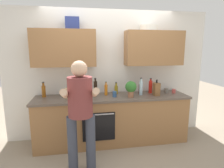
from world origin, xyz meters
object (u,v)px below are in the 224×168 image
at_px(cup_stoneware, 166,91).
at_px(potted_herb, 131,88).
at_px(bottle_wine, 140,89).
at_px(bottle_syrup, 44,91).
at_px(bottle_hotsauce, 150,87).
at_px(cup_tea, 115,94).
at_px(bottle_oil, 116,89).
at_px(grocery_bag_bread, 72,93).
at_px(person_standing, 81,108).
at_px(bottle_vinegar, 73,94).
at_px(bottle_water, 141,88).
at_px(cup_ceramic, 174,91).
at_px(bottle_juice, 106,90).
at_px(bottle_soy, 95,88).
at_px(knife_block, 156,89).

xyz_separation_m(cup_stoneware, potted_herb, (-0.78, -0.18, 0.12)).
relative_size(bottle_wine, cup_stoneware, 2.35).
bearing_deg(bottle_wine, bottle_syrup, 178.03).
height_order(bottle_hotsauce, cup_tea, bottle_hotsauce).
relative_size(bottle_hotsauce, bottle_wine, 1.23).
xyz_separation_m(bottle_oil, cup_stoneware, (0.99, -0.12, -0.04)).
bearing_deg(cup_tea, grocery_bag_bread, 171.94).
xyz_separation_m(person_standing, bottle_vinegar, (-0.11, 0.61, 0.07)).
bearing_deg(bottle_water, cup_stoneware, 6.21).
relative_size(bottle_hotsauce, grocery_bag_bread, 1.28).
bearing_deg(cup_ceramic, bottle_hotsauce, 168.74).
relative_size(bottle_juice, cup_stoneware, 2.51).
distance_m(bottle_vinegar, grocery_bag_bread, 0.24).
bearing_deg(grocery_bag_bread, bottle_hotsauce, 2.62).
relative_size(bottle_wine, bottle_syrup, 0.87).
height_order(bottle_water, potted_herb, bottle_water).
bearing_deg(cup_stoneware, potted_herb, -166.83).
relative_size(bottle_juice, bottle_water, 0.78).
bearing_deg(cup_ceramic, bottle_syrup, 177.14).
xyz_separation_m(person_standing, bottle_hotsauce, (1.38, 0.91, 0.08)).
xyz_separation_m(person_standing, bottle_water, (1.14, 0.78, 0.09)).
bearing_deg(grocery_bag_bread, cup_ceramic, -0.60).
bearing_deg(person_standing, cup_ceramic, 24.07).
xyz_separation_m(bottle_wine, grocery_bag_bread, (-1.31, -0.04, -0.02)).
xyz_separation_m(cup_ceramic, cup_stoneware, (-0.14, 0.03, 0.01)).
xyz_separation_m(bottle_wine, potted_herb, (-0.25, -0.22, 0.07)).
relative_size(bottle_soy, cup_ceramic, 4.09).
relative_size(bottle_juice, bottle_wine, 1.07).
distance_m(person_standing, grocery_bag_bread, 0.85).
xyz_separation_m(bottle_soy, bottle_oil, (0.41, 0.05, -0.05)).
bearing_deg(cup_ceramic, bottle_water, -177.29).
bearing_deg(bottle_wine, cup_tea, -164.56).
distance_m(bottle_wine, cup_tea, 0.56).
xyz_separation_m(bottle_hotsauce, bottle_syrup, (-2.02, 0.03, -0.01)).
bearing_deg(bottle_soy, cup_tea, -28.96).
relative_size(bottle_soy, bottle_vinegar, 1.08).
relative_size(bottle_water, cup_tea, 3.14).
xyz_separation_m(person_standing, bottle_oil, (0.70, 0.96, 0.04)).
distance_m(bottle_soy, bottle_syrup, 0.94).
distance_m(bottle_wine, bottle_oil, 0.47).
bearing_deg(grocery_bag_bread, bottle_oil, 8.33).
xyz_separation_m(bottle_soy, cup_stoneware, (1.40, -0.07, -0.09)).
relative_size(person_standing, cup_tea, 15.36).
relative_size(bottle_soy, grocery_bag_bread, 1.42).
bearing_deg(grocery_bag_bread, cup_tea, -8.06).
distance_m(bottle_soy, cup_tea, 0.39).
xyz_separation_m(bottle_juice, bottle_hotsauce, (0.89, 0.01, 0.02)).
bearing_deg(person_standing, bottle_syrup, 124.50).
bearing_deg(knife_block, bottle_oil, 159.97).
bearing_deg(grocery_bag_bread, bottle_vinegar, -81.15).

